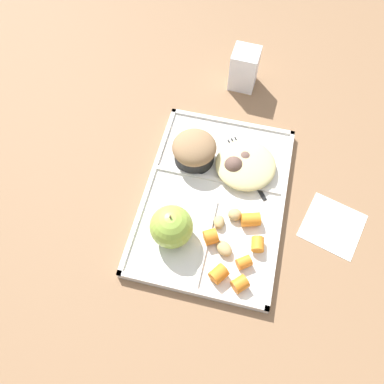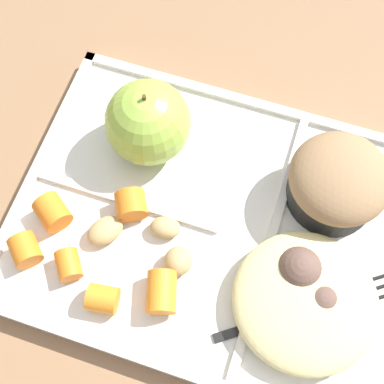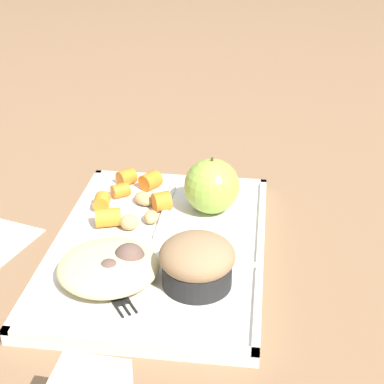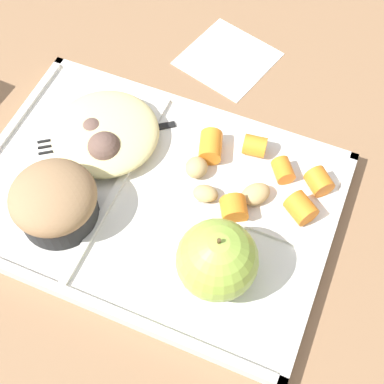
{
  "view_description": "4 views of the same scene",
  "coord_description": "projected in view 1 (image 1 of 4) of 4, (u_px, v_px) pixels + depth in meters",
  "views": [
    {
      "loc": [
        -0.36,
        -0.04,
        0.69
      ],
      "look_at": [
        -0.02,
        0.04,
        0.06
      ],
      "focal_mm": 36.55,
      "sensor_mm": 36.0,
      "label": 1
    },
    {
      "loc": [
        0.02,
        -0.16,
        0.48
      ],
      "look_at": [
        -0.04,
        0.0,
        0.07
      ],
      "focal_mm": 50.58,
      "sensor_mm": 36.0,
      "label": 2
    },
    {
      "loc": [
        0.66,
        0.13,
        0.45
      ],
      "look_at": [
        -0.03,
        0.04,
        0.08
      ],
      "focal_mm": 56.8,
      "sensor_mm": 36.0,
      "label": 3
    },
    {
      "loc": [
        -0.15,
        0.25,
        0.52
      ],
      "look_at": [
        -0.05,
        0.01,
        0.07
      ],
      "focal_mm": 50.34,
      "sensor_mm": 36.0,
      "label": 4
    }
  ],
  "objects": [
    {
      "name": "potato_chunk_wedge",
      "position": [
        235.0,
        215.0,
        0.74
      ],
      "size": [
        0.03,
        0.03,
        0.02
      ],
      "primitive_type": "ellipsoid",
      "rotation": [
        0.0,
        0.0,
        1.72
      ],
      "color": "tan",
      "rests_on": "lunch_tray"
    },
    {
      "name": "carrot_slice_diagonal",
      "position": [
        244.0,
        262.0,
        0.69
      ],
      "size": [
        0.03,
        0.03,
        0.02
      ],
      "primitive_type": "cylinder",
      "rotation": [
        0.0,
        1.57,
        5.34
      ],
      "color": "orange",
      "rests_on": "lunch_tray"
    },
    {
      "name": "green_apple",
      "position": [
        171.0,
        227.0,
        0.7
      ],
      "size": [
        0.08,
        0.08,
        0.08
      ],
      "color": "#93B742",
      "rests_on": "lunch_tray"
    },
    {
      "name": "paper_napkin",
      "position": [
        333.0,
        226.0,
        0.75
      ],
      "size": [
        0.13,
        0.13,
        0.0
      ],
      "primitive_type": "cube",
      "rotation": [
        0.0,
        0.0,
        -0.28
      ],
      "color": "white",
      "rests_on": "ground"
    },
    {
      "name": "bran_muffin",
      "position": [
        194.0,
        150.0,
        0.79
      ],
      "size": [
        0.09,
        0.09,
        0.06
      ],
      "color": "black",
      "rests_on": "lunch_tray"
    },
    {
      "name": "meatball_side",
      "position": [
        245.0,
        159.0,
        0.79
      ],
      "size": [
        0.03,
        0.03,
        0.03
      ],
      "primitive_type": "sphere",
      "color": "brown",
      "rests_on": "lunch_tray"
    },
    {
      "name": "milk_carton",
      "position": [
        244.0,
        69.0,
        0.89
      ],
      "size": [
        0.06,
        0.06,
        0.1
      ],
      "primitive_type": "cube",
      "rotation": [
        0.0,
        0.0,
        -0.05
      ],
      "color": "white",
      "rests_on": "ground"
    },
    {
      "name": "potato_chunk_golden",
      "position": [
        219.0,
        222.0,
        0.73
      ],
      "size": [
        0.03,
        0.02,
        0.02
      ],
      "primitive_type": "ellipsoid",
      "rotation": [
        0.0,
        0.0,
        0.16
      ],
      "color": "tan",
      "rests_on": "lunch_tray"
    },
    {
      "name": "plastic_fork",
      "position": [
        245.0,
        163.0,
        0.81
      ],
      "size": [
        0.14,
        0.1,
        0.0
      ],
      "color": "black",
      "rests_on": "lunch_tray"
    },
    {
      "name": "carrot_slice_small",
      "position": [
        211.0,
        237.0,
        0.71
      ],
      "size": [
        0.04,
        0.03,
        0.03
      ],
      "primitive_type": "cylinder",
      "rotation": [
        0.0,
        1.57,
        2.08
      ],
      "color": "orange",
      "rests_on": "lunch_tray"
    },
    {
      "name": "carrot_slice_near_corner",
      "position": [
        258.0,
        244.0,
        0.71
      ],
      "size": [
        0.03,
        0.03,
        0.02
      ],
      "primitive_type": "cylinder",
      "rotation": [
        0.0,
        1.57,
        0.13
      ],
      "color": "orange",
      "rests_on": "lunch_tray"
    },
    {
      "name": "egg_noodle_pile",
      "position": [
        246.0,
        165.0,
        0.79
      ],
      "size": [
        0.12,
        0.12,
        0.03
      ],
      "primitive_type": "ellipsoid",
      "color": "#D6C684",
      "rests_on": "lunch_tray"
    },
    {
      "name": "ground",
      "position": [
        214.0,
        201.0,
        0.78
      ],
      "size": [
        6.0,
        6.0,
        0.0
      ],
      "primitive_type": "plane",
      "color": "#846042"
    },
    {
      "name": "carrot_slice_large",
      "position": [
        251.0,
        220.0,
        0.73
      ],
      "size": [
        0.03,
        0.04,
        0.03
      ],
      "primitive_type": "cylinder",
      "rotation": [
        0.0,
        1.57,
        1.87
      ],
      "color": "orange",
      "rests_on": "lunch_tray"
    },
    {
      "name": "carrot_slice_tilted",
      "position": [
        219.0,
        274.0,
        0.68
      ],
      "size": [
        0.04,
        0.04,
        0.03
      ],
      "primitive_type": "cylinder",
      "rotation": [
        0.0,
        1.57,
        2.52
      ],
      "color": "orange",
      "rests_on": "lunch_tray"
    },
    {
      "name": "lunch_tray",
      "position": [
        214.0,
        199.0,
        0.78
      ],
      "size": [
        0.39,
        0.27,
        0.02
      ],
      "color": "silver",
      "rests_on": "ground"
    },
    {
      "name": "potato_chunk_large",
      "position": [
        224.0,
        248.0,
        0.71
      ],
      "size": [
        0.04,
        0.04,
        0.02
      ],
      "primitive_type": "ellipsoid",
      "rotation": [
        0.0,
        0.0,
        0.9
      ],
      "color": "tan",
      "rests_on": "lunch_tray"
    },
    {
      "name": "meatball_back",
      "position": [
        233.0,
        166.0,
        0.78
      ],
      "size": [
        0.04,
        0.04,
        0.04
      ],
      "primitive_type": "sphere",
      "color": "brown",
      "rests_on": "lunch_tray"
    },
    {
      "name": "carrot_slice_back",
      "position": [
        240.0,
        284.0,
        0.67
      ],
      "size": [
        0.04,
        0.04,
        0.02
      ],
      "primitive_type": "cylinder",
      "rotation": [
        0.0,
        1.57,
        5.51
      ],
      "color": "orange",
      "rests_on": "lunch_tray"
    }
  ]
}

